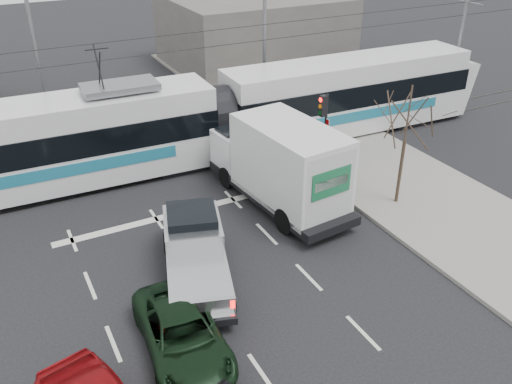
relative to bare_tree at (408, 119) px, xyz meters
name	(u,v)px	position (x,y,z in m)	size (l,w,h in m)	color
ground	(265,292)	(-7.60, -2.50, -3.79)	(120.00, 120.00, 0.00)	black
sidewalk_right	(465,222)	(1.40, -2.50, -3.72)	(6.00, 60.00, 0.15)	gray
rails	(164,170)	(-7.60, 7.50, -3.78)	(60.00, 1.60, 0.03)	#33302D
building_right	(254,31)	(4.40, 21.50, -1.29)	(12.00, 10.00, 5.00)	#635E59
bare_tree	(408,119)	(0.00, 0.00, 0.00)	(2.40, 2.40, 5.00)	#47382B
traffic_signal	(324,117)	(-1.13, 4.00, -1.05)	(0.44, 0.44, 3.60)	black
street_lamp_near	(261,28)	(-0.29, 11.50, 1.32)	(2.38, 0.25, 9.00)	slate
street_lamp_far	(31,44)	(-11.79, 13.50, 1.32)	(2.38, 0.25, 9.00)	slate
catenary	(157,91)	(-7.60, 7.50, 0.09)	(60.00, 0.20, 7.00)	black
tram	(217,116)	(-4.66, 7.80, -1.71)	(28.80, 3.86, 5.86)	silver
silver_pickup	(195,249)	(-9.21, -0.54, -2.77)	(3.52, 5.99, 2.06)	black
box_truck	(280,165)	(-4.29, 2.31, -1.98)	(3.19, 7.54, 3.67)	black
navy_pickup	(281,159)	(-3.18, 4.16, -2.73)	(2.16, 5.17, 2.15)	black
green_car	(182,334)	(-10.89, -3.72, -3.16)	(2.09, 4.54, 1.26)	black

